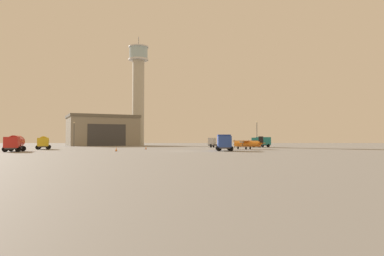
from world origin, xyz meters
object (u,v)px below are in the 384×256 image
object	(u,v)px
truck_flatbed_silver	(215,143)
truck_fuel_tanker_red	(15,142)
airplane_orange	(248,143)
traffic_cone_mid_apron	(116,149)
control_tower	(138,88)
light_post_west	(257,132)
truck_box_blue	(224,142)
truck_fuel_tanker_yellow	(44,142)
traffic_cone_near_left	(146,148)
traffic_cone_near_right	(116,149)
light_post_north	(74,132)
truck_box_teal	(262,141)

from	to	relation	value
truck_flatbed_silver	truck_fuel_tanker_red	bearing A→B (deg)	66.70
airplane_orange	traffic_cone_mid_apron	size ratio (longest dim) A/B	13.53
control_tower	light_post_west	bearing A→B (deg)	-37.85
airplane_orange	light_post_west	size ratio (longest dim) A/B	1.10
truck_fuel_tanker_red	truck_box_blue	distance (m)	38.18
control_tower	truck_fuel_tanker_yellow	xyz separation A→B (m)	(-11.94, -64.21, -21.61)
truck_fuel_tanker_yellow	traffic_cone_near_left	world-z (taller)	truck_fuel_tanker_yellow
truck_box_blue	traffic_cone_near_right	world-z (taller)	truck_box_blue
truck_flatbed_silver	light_post_west	distance (m)	17.23
truck_box_blue	light_post_north	distance (m)	63.66
truck_box_teal	traffic_cone_mid_apron	bearing A→B (deg)	4.62
control_tower	truck_flatbed_silver	size ratio (longest dim) A/B	7.09
truck_flatbed_silver	traffic_cone_near_left	world-z (taller)	truck_flatbed_silver
truck_flatbed_silver	traffic_cone_near_right	xyz separation A→B (m)	(-20.97, -36.16, -0.98)
truck_flatbed_silver	light_post_west	xyz separation A→B (m)	(13.74, 9.79, 3.48)
truck_fuel_tanker_red	truck_box_teal	distance (m)	66.19
traffic_cone_near_right	truck_flatbed_silver	bearing A→B (deg)	59.89
light_post_west	truck_flatbed_silver	bearing A→B (deg)	-144.54
truck_fuel_tanker_yellow	truck_flatbed_silver	distance (m)	45.74
traffic_cone_near_left	traffic_cone_mid_apron	bearing A→B (deg)	-122.15
control_tower	truck_fuel_tanker_yellow	distance (m)	68.79
traffic_cone_near_right	control_tower	bearing A→B (deg)	95.31
control_tower	light_post_north	world-z (taller)	control_tower
light_post_west	traffic_cone_near_left	distance (m)	44.29
truck_box_teal	traffic_cone_mid_apron	xyz separation A→B (m)	(-36.02, -31.99, -1.37)
control_tower	truck_fuel_tanker_red	xyz separation A→B (m)	(-10.51, -80.34, -21.61)
truck_flatbed_silver	traffic_cone_mid_apron	bearing A→B (deg)	75.30
truck_fuel_tanker_yellow	control_tower	bearing A→B (deg)	150.50
truck_fuel_tanker_red	truck_box_teal	xyz separation A→B (m)	(52.49, 40.33, 0.05)
airplane_orange	truck_flatbed_silver	xyz separation A→B (m)	(-5.52, 22.75, -0.02)
control_tower	traffic_cone_mid_apron	size ratio (longest dim) A/B	68.73
control_tower	truck_box_blue	bearing A→B (deg)	-70.23
control_tower	traffic_cone_near_left	xyz separation A→B (m)	(11.00, -63.96, -22.89)
light_post_north	traffic_cone_near_left	bearing A→B (deg)	-51.21
truck_fuel_tanker_yellow	light_post_north	distance (m)	34.46
control_tower	light_post_north	bearing A→B (deg)	-118.19
truck_fuel_tanker_red	truck_fuel_tanker_yellow	world-z (taller)	truck_fuel_tanker_yellow
truck_box_blue	truck_fuel_tanker_red	bearing A→B (deg)	-81.58
truck_box_blue	traffic_cone_mid_apron	bearing A→B (deg)	-99.09
light_post_north	traffic_cone_near_right	bearing A→B (deg)	-64.15
truck_flatbed_silver	truck_box_teal	distance (m)	13.92
truck_fuel_tanker_red	airplane_orange	bearing A→B (deg)	94.44
truck_box_teal	traffic_cone_near_right	world-z (taller)	truck_box_teal
truck_flatbed_silver	truck_box_teal	bearing A→B (deg)	-147.53
traffic_cone_near_left	traffic_cone_near_right	world-z (taller)	traffic_cone_near_left
light_post_west	traffic_cone_near_left	bearing A→B (deg)	-134.74
airplane_orange	truck_fuel_tanker_red	xyz separation A→B (m)	(-44.31, -15.14, 0.30)
truck_fuel_tanker_yellow	traffic_cone_near_right	world-z (taller)	truck_fuel_tanker_yellow
truck_fuel_tanker_yellow	truck_flatbed_silver	world-z (taller)	truck_fuel_tanker_yellow
truck_box_teal	truck_box_blue	size ratio (longest dim) A/B	0.96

